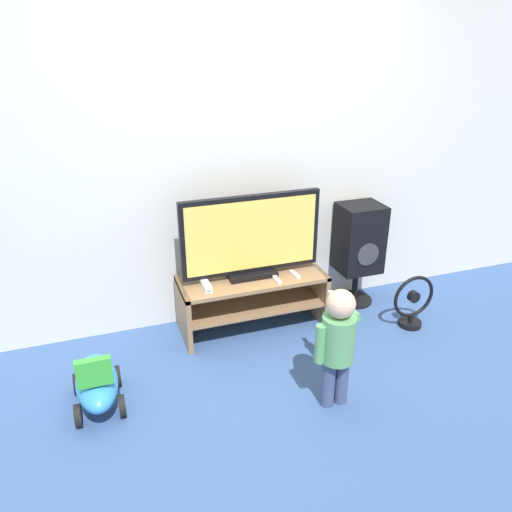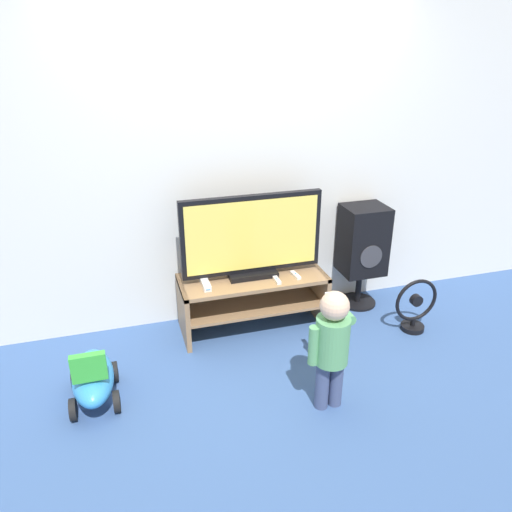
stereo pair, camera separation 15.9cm
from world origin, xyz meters
The scene contains 11 objects.
ground_plane centered at (0.00, 0.00, 0.00)m, with size 16.00×16.00×0.00m, color #38568C.
wall_back centered at (0.00, 0.53, 1.30)m, with size 10.00×0.06×2.60m.
tv_stand centered at (0.00, 0.23, 0.30)m, with size 1.14×0.45×0.45m.
television centered at (0.00, 0.25, 0.77)m, with size 1.08×0.20×0.65m.
game_console centered at (-0.38, 0.17, 0.47)m, with size 0.05×0.19×0.04m.
remote_primary centered at (0.32, 0.13, 0.46)m, with size 0.05×0.13×0.03m.
remote_secondary centered at (0.15, 0.10, 0.46)m, with size 0.03×0.13×0.03m.
child centered at (0.20, -0.80, 0.48)m, with size 0.31×0.46×0.81m.
speaker_tower centered at (0.99, 0.33, 0.58)m, with size 0.35×0.32×0.89m.
floor_fan centered at (1.21, -0.19, 0.20)m, with size 0.36×0.18×0.45m.
ride_on_toy centered at (-1.22, -0.33, 0.17)m, with size 0.30×0.57×0.45m.
Camera 1 is at (-1.12, -3.05, 2.18)m, focal length 35.00 mm.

